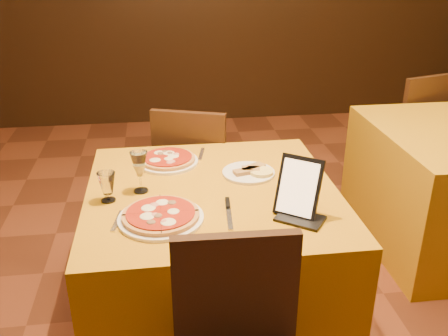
{
  "coord_description": "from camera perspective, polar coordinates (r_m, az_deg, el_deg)",
  "views": [
    {
      "loc": [
        -0.4,
        -1.62,
        1.74
      ],
      "look_at": [
        -0.14,
        0.32,
        0.86
      ],
      "focal_mm": 40.0,
      "sensor_mm": 36.0,
      "label": 1
    }
  ],
  "objects": [
    {
      "name": "fork_far",
      "position": [
        2.57,
        -2.6,
        1.6
      ],
      "size": [
        0.05,
        0.16,
        0.01
      ],
      "primitive_type": "cube",
      "rotation": [
        0.0,
        0.0,
        1.37
      ],
      "color": "#AEAFB5",
      "rests_on": "main_table"
    },
    {
      "name": "cutlet_dish",
      "position": [
        2.34,
        2.82,
        -0.42
      ],
      "size": [
        0.25,
        0.25,
        0.03
      ],
      "rotation": [
        0.0,
        0.0,
        -0.38
      ],
      "color": "white",
      "rests_on": "main_table"
    },
    {
      "name": "chair_main_far",
      "position": [
        3.06,
        -3.01,
        -0.63
      ],
      "size": [
        0.53,
        0.53,
        0.91
      ],
      "primitive_type": null,
      "rotation": [
        0.0,
        0.0,
        2.81
      ],
      "color": "black",
      "rests_on": "floor"
    },
    {
      "name": "fork_near",
      "position": [
        2.0,
        -12.1,
        -5.94
      ],
      "size": [
        0.04,
        0.16,
        0.01
      ],
      "primitive_type": "cube",
      "rotation": [
        0.0,
        0.0,
        1.4
      ],
      "color": "#A7A6AC",
      "rests_on": "main_table"
    },
    {
      "name": "pizza_far",
      "position": [
        2.47,
        -6.45,
        0.9
      ],
      "size": [
        0.3,
        0.3,
        0.03
      ],
      "rotation": [
        0.0,
        0.0,
        0.11
      ],
      "color": "white",
      "rests_on": "main_table"
    },
    {
      "name": "pizza_near",
      "position": [
        1.98,
        -7.23,
        -5.52
      ],
      "size": [
        0.34,
        0.34,
        0.03
      ],
      "rotation": [
        0.0,
        0.0,
        -0.07
      ],
      "color": "white",
      "rests_on": "main_table"
    },
    {
      "name": "chair_side_far",
      "position": [
        4.01,
        19.75,
        4.14
      ],
      "size": [
        0.56,
        0.56,
        0.91
      ],
      "primitive_type": null,
      "rotation": [
        0.0,
        0.0,
        3.43
      ],
      "color": "black",
      "rests_on": "floor"
    },
    {
      "name": "knife",
      "position": [
        2.0,
        0.57,
        -5.31
      ],
      "size": [
        0.04,
        0.24,
        0.01
      ],
      "primitive_type": "cube",
      "rotation": [
        0.0,
        0.0,
        1.49
      ],
      "color": "#ACACB3",
      "rests_on": "main_table"
    },
    {
      "name": "wine_glass",
      "position": [
        2.18,
        -9.61,
        -0.42
      ],
      "size": [
        0.08,
        0.08,
        0.19
      ],
      "primitive_type": null,
      "rotation": [
        0.0,
        0.0,
        0.03
      ],
      "color": "#F0ED88",
      "rests_on": "main_table"
    },
    {
      "name": "main_table",
      "position": [
        2.4,
        -1.27,
        -10.5
      ],
      "size": [
        1.1,
        1.1,
        0.75
      ],
      "primitive_type": "cube",
      "color": "#B67A0B",
      "rests_on": "floor"
    },
    {
      "name": "tablet",
      "position": [
        1.98,
        8.51,
        -2.16
      ],
      "size": [
        0.2,
        0.18,
        0.23
      ],
      "primitive_type": "cube",
      "rotation": [
        -0.35,
        0.0,
        -0.63
      ],
      "color": "black",
      "rests_on": "main_table"
    },
    {
      "name": "water_glass",
      "position": [
        2.13,
        -13.2,
        -2.13
      ],
      "size": [
        0.08,
        0.08,
        0.13
      ],
      "primitive_type": null,
      "rotation": [
        0.0,
        0.0,
        0.12
      ],
      "color": "silver",
      "rests_on": "main_table"
    }
  ]
}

